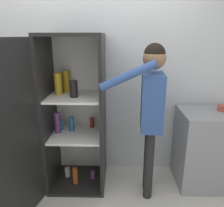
% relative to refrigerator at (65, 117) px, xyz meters
% --- Properties ---
extents(wall_back, '(7.00, 0.06, 2.55)m').
position_rel_refrigerator_xyz_m(wall_back, '(0.28, 0.45, 0.38)').
color(wall_back, silver).
rests_on(wall_back, ground_plane).
extents(refrigerator, '(0.87, 1.26, 1.80)m').
position_rel_refrigerator_xyz_m(refrigerator, '(0.00, 0.00, 0.00)').
color(refrigerator, black).
rests_on(refrigerator, ground_plane).
extents(person, '(0.66, 0.51, 1.71)m').
position_rel_refrigerator_xyz_m(person, '(0.93, -0.10, 0.21)').
color(person, '#262628').
rests_on(person, ground_plane).
extents(counter, '(0.72, 0.57, 0.93)m').
position_rel_refrigerator_xyz_m(counter, '(1.69, 0.11, -0.43)').
color(counter, gray).
rests_on(counter, ground_plane).
extents(bowl, '(0.14, 0.14, 0.07)m').
position_rel_refrigerator_xyz_m(bowl, '(1.82, 0.17, 0.07)').
color(bowl, '#B24738').
rests_on(bowl, counter).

